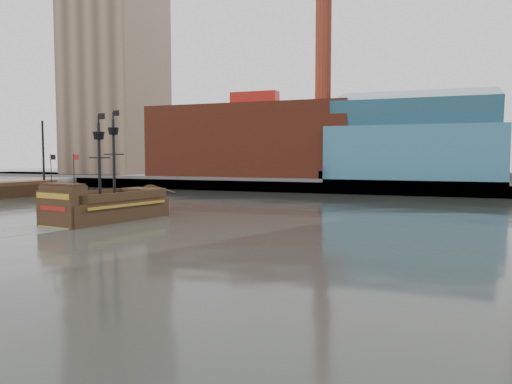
% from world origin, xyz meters
% --- Properties ---
extents(ground, '(400.00, 400.00, 0.00)m').
position_xyz_m(ground, '(0.00, 0.00, 0.00)').
color(ground, '#272924').
rests_on(ground, ground).
extents(promenade_far, '(220.00, 60.00, 2.00)m').
position_xyz_m(promenade_far, '(0.00, 92.00, 1.00)').
color(promenade_far, slate).
rests_on(promenade_far, ground).
extents(seawall, '(220.00, 1.00, 2.60)m').
position_xyz_m(seawall, '(0.00, 62.50, 1.30)').
color(seawall, '#4C4C49').
rests_on(seawall, ground).
extents(skyline, '(149.00, 45.00, 62.00)m').
position_xyz_m(skyline, '(5.21, 84.56, 24.55)').
color(skyline, '#7A6049').
rests_on(skyline, promenade_far).
extents(pirate_ship, '(7.99, 17.23, 12.42)m').
position_xyz_m(pirate_ship, '(-17.18, 17.28, 1.13)').
color(pirate_ship, black).
rests_on(pirate_ship, ground).
extents(docked_vessel, '(7.35, 21.97, 14.65)m').
position_xyz_m(docked_vessel, '(-51.31, 37.75, 0.93)').
color(docked_vessel, black).
rests_on(docked_vessel, ground).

